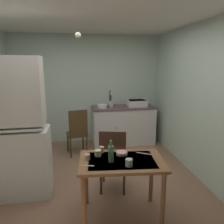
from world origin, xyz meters
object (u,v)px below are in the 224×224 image
serving_bowl_wide (122,153)px  glass_bottle (111,153)px  mug_dark (129,163)px  chair_far_side (113,160)px  hand_pump (110,100)px  dining_table (121,169)px  chair_by_counter (77,132)px  sink_basin (137,103)px  hutch_cabinet (10,134)px  mixing_bowl_counter (102,106)px

serving_bowl_wide → glass_bottle: bearing=-133.3°
mug_dark → chair_far_side: bearing=95.1°
hand_pump → dining_table: hand_pump is taller
serving_bowl_wide → chair_by_counter: bearing=106.8°
sink_basin → chair_by_counter: sink_basin is taller
sink_basin → glass_bottle: bearing=-111.8°
mug_dark → glass_bottle: (-0.18, 0.15, 0.07)m
sink_basin → serving_bowl_wide: (-0.86, -2.38, -0.19)m
hutch_cabinet → sink_basin: 2.98m
mixing_bowl_counter → mug_dark: mixing_bowl_counter is taller
hutch_cabinet → mug_dark: hutch_cabinet is taller
hand_pump → glass_bottle: bearing=-98.6°
glass_bottle → chair_by_counter: bearing=100.9°
dining_table → sink_basin: bearing=70.6°
hutch_cabinet → dining_table: size_ratio=1.86×
sink_basin → chair_by_counter: (-1.41, -0.54, -0.47)m
hand_pump → dining_table: (-0.26, -2.58, -0.42)m
sink_basin → dining_table: size_ratio=0.41×
dining_table → serving_bowl_wide: 0.21m
chair_far_side → serving_bowl_wide: size_ratio=6.78×
mixing_bowl_counter → chair_far_side: size_ratio=0.22×
chair_by_counter → mug_dark: bearing=-75.1°
chair_by_counter → dining_table: bearing=-75.3°
sink_basin → mixing_bowl_counter: (-0.84, -0.05, -0.04)m
hand_pump → chair_by_counter: size_ratio=0.39×
chair_by_counter → glass_bottle: bearing=-79.1°
mixing_bowl_counter → dining_table: (-0.06, -2.48, -0.29)m
hutch_cabinet → sink_basin: bearing=38.1°
hand_pump → mixing_bowl_counter: (-0.20, -0.10, -0.13)m
sink_basin → hand_pump: hand_pump is taller
mixing_bowl_counter → dining_table: mixing_bowl_counter is taller
dining_table → chair_by_counter: 2.06m
mug_dark → glass_bottle: glass_bottle is taller
hutch_cabinet → dining_table: (1.45, -0.69, -0.29)m
hutch_cabinet → hand_pump: bearing=47.8°
hand_pump → mug_dark: (-0.21, -2.75, -0.26)m
chair_by_counter → mug_dark: chair_by_counter is taller
hutch_cabinet → mixing_bowl_counter: 2.34m
hutch_cabinet → chair_by_counter: size_ratio=2.03×
hutch_cabinet → mixing_bowl_counter: hutch_cabinet is taller
sink_basin → chair_far_side: (-0.91, -1.98, -0.47)m
sink_basin → chair_by_counter: size_ratio=0.44×
hutch_cabinet → chair_far_side: (1.44, -0.14, -0.43)m
sink_basin → glass_bottle: 2.76m
sink_basin → hand_pump: size_ratio=1.13×
sink_basin → dining_table: bearing=-109.4°
hand_pump → mug_dark: size_ratio=4.54×
hand_pump → chair_by_counter: hand_pump is taller
dining_table → chair_far_side: 0.57m
sink_basin → chair_far_side: size_ratio=0.45×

